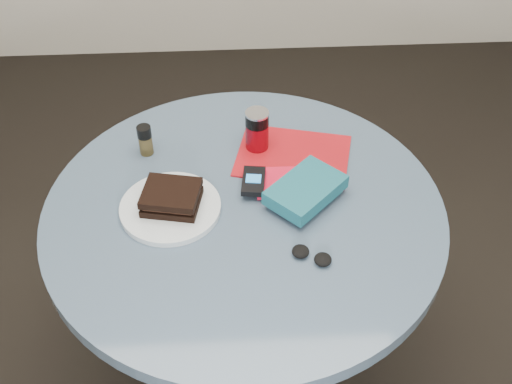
{
  "coord_description": "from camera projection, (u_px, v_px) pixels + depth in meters",
  "views": [
    {
      "loc": [
        -0.03,
        -1.13,
        1.87
      ],
      "look_at": [
        0.03,
        0.0,
        0.8
      ],
      "focal_mm": 45.0,
      "sensor_mm": 36.0,
      "label": 1
    }
  ],
  "objects": [
    {
      "name": "ground",
      "position": [
        247.0,
        369.0,
        2.11
      ],
      "size": [
        4.0,
        4.0,
        0.0
      ],
      "primitive_type": "plane",
      "color": "black",
      "rests_on": "ground"
    },
    {
      "name": "mp3_player",
      "position": [
        254.0,
        181.0,
        1.62
      ],
      "size": [
        0.07,
        0.11,
        0.02
      ],
      "color": "black",
      "rests_on": "red_book"
    },
    {
      "name": "red_book",
      "position": [
        288.0,
        182.0,
        1.64
      ],
      "size": [
        0.16,
        0.11,
        0.01
      ],
      "primitive_type": "cube",
      "rotation": [
        0.0,
        0.0,
        -0.01
      ],
      "color": "red",
      "rests_on": "magazine"
    },
    {
      "name": "magazine",
      "position": [
        293.0,
        156.0,
        1.73
      ],
      "size": [
        0.34,
        0.29,
        0.01
      ],
      "primitive_type": "cube",
      "rotation": [
        0.0,
        0.0,
        -0.24
      ],
      "color": "maroon",
      "rests_on": "table"
    },
    {
      "name": "table",
      "position": [
        245.0,
        251.0,
        1.7
      ],
      "size": [
        1.0,
        1.0,
        0.75
      ],
      "color": "black",
      "rests_on": "ground"
    },
    {
      "name": "soda_can",
      "position": [
        257.0,
        130.0,
        1.72
      ],
      "size": [
        0.07,
        0.07,
        0.12
      ],
      "color": "maroon",
      "rests_on": "table"
    },
    {
      "name": "plate",
      "position": [
        170.0,
        208.0,
        1.58
      ],
      "size": [
        0.28,
        0.28,
        0.02
      ],
      "primitive_type": "cylinder",
      "rotation": [
        0.0,
        0.0,
        0.14
      ],
      "color": "silver",
      "rests_on": "table"
    },
    {
      "name": "sandwich",
      "position": [
        171.0,
        197.0,
        1.56
      ],
      "size": [
        0.15,
        0.14,
        0.05
      ],
      "color": "black",
      "rests_on": "plate"
    },
    {
      "name": "pepper_grinder",
      "position": [
        145.0,
        140.0,
        1.71
      ],
      "size": [
        0.05,
        0.05,
        0.09
      ],
      "color": "#41371C",
      "rests_on": "table"
    },
    {
      "name": "novel",
      "position": [
        306.0,
        190.0,
        1.58
      ],
      "size": [
        0.22,
        0.22,
        0.04
      ],
      "primitive_type": "cube",
      "rotation": [
        0.0,
        0.0,
        0.79
      ],
      "color": "#134D5C",
      "rests_on": "red_book"
    },
    {
      "name": "headphones",
      "position": [
        312.0,
        255.0,
        1.46
      ],
      "size": [
        0.1,
        0.08,
        0.02
      ],
      "color": "black",
      "rests_on": "table"
    }
  ]
}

